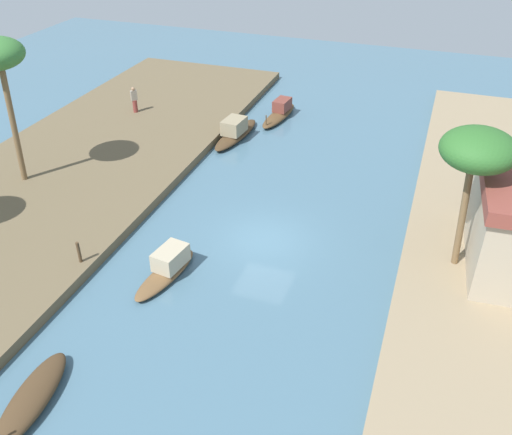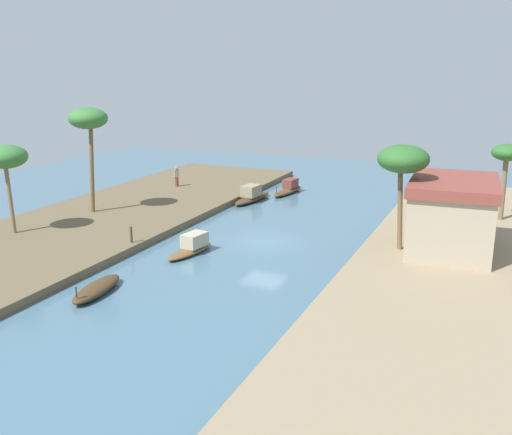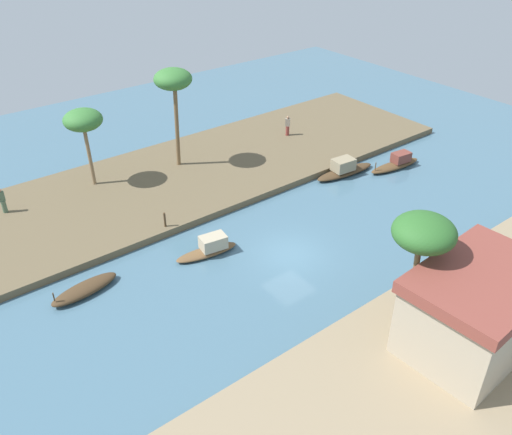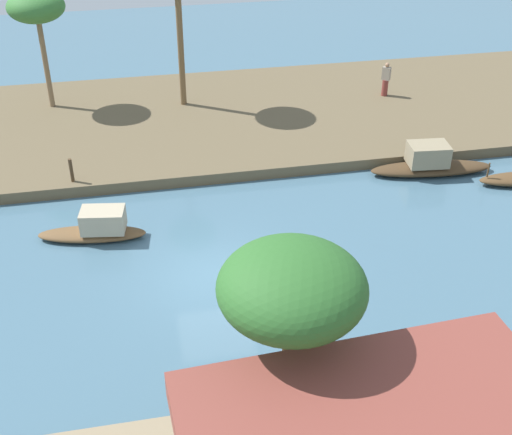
% 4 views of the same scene
% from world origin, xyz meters
% --- Properties ---
extents(river_water, '(66.90, 66.90, 0.00)m').
position_xyz_m(river_water, '(0.00, 0.00, 0.00)').
color(river_water, '#476B7F').
rests_on(river_water, ground).
extents(riverbank_left, '(43.11, 11.73, 0.47)m').
position_xyz_m(riverbank_left, '(0.00, -11.90, 0.24)').
color(riverbank_left, brown).
rests_on(riverbank_left, ground).
extents(riverbank_right, '(43.11, 11.73, 0.47)m').
position_xyz_m(riverbank_right, '(0.00, 11.90, 0.24)').
color(riverbank_right, '#937F60').
rests_on(riverbank_right, ground).
extents(sampan_foreground, '(5.21, 1.69, 1.34)m').
position_xyz_m(sampan_foreground, '(-9.82, -5.22, 0.47)').
color(sampan_foreground, '#47331E').
rests_on(sampan_foreground, river_water).
extents(sampan_open_hull, '(3.92, 1.60, 1.15)m').
position_xyz_m(sampan_open_hull, '(3.69, -2.99, 0.44)').
color(sampan_open_hull, brown).
rests_on(sampan_open_hull, river_water).
extents(sampan_with_tall_canopy, '(3.94, 1.67, 1.00)m').
position_xyz_m(sampan_with_tall_canopy, '(10.93, -4.09, 0.27)').
color(sampan_with_tall_canopy, '#47331E').
rests_on(sampan_with_tall_canopy, river_water).
extents(sampan_midstream, '(4.73, 1.57, 1.18)m').
position_xyz_m(sampan_midstream, '(-13.84, -3.59, 0.39)').
color(sampan_midstream, brown).
rests_on(sampan_midstream, river_water).
extents(person_on_near_bank, '(0.42, 0.38, 1.74)m').
position_xyz_m(person_on_near_bank, '(11.98, -14.39, 1.27)').
color(person_on_near_bank, '#4C664C').
rests_on(person_on_near_bank, riverbank_left).
extents(person_by_mooring, '(0.45, 0.43, 1.70)m').
position_xyz_m(person_by_mooring, '(-10.57, -12.64, 1.27)').
color(person_by_mooring, brown).
rests_on(person_by_mooring, riverbank_left).
extents(mooring_post, '(0.14, 0.14, 0.98)m').
position_xyz_m(mooring_post, '(4.61, -6.55, 0.96)').
color(mooring_post, '#4C3823').
rests_on(mooring_post, riverbank_left).
extents(palm_tree_left_near, '(2.68, 2.68, 7.36)m').
position_xyz_m(palm_tree_left_near, '(-0.50, -13.34, 6.93)').
color(palm_tree_left_near, brown).
rests_on(palm_tree_left_near, riverbank_left).
extents(palm_tree_left_far, '(2.61, 2.61, 5.51)m').
position_xyz_m(palm_tree_left_far, '(5.82, -14.56, 5.19)').
color(palm_tree_left_far, '#7F6647').
rests_on(palm_tree_left_far, riverbank_left).
extents(palm_tree_right_tall, '(2.85, 2.85, 5.96)m').
position_xyz_m(palm_tree_right_tall, '(-0.52, 8.06, 5.57)').
color(palm_tree_right_tall, brown).
rests_on(palm_tree_right_tall, riverbank_right).
extents(riverside_building, '(6.97, 5.02, 4.06)m').
position_xyz_m(riverside_building, '(-1.51, 10.77, 2.53)').
color(riverside_building, tan).
rests_on(riverside_building, riverbank_right).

